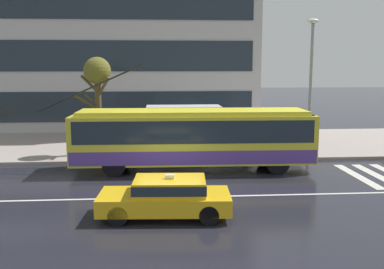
{
  "coord_description": "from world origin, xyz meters",
  "views": [
    {
      "loc": [
        -0.43,
        -16.99,
        4.84
      ],
      "look_at": [
        1.11,
        3.42,
        1.63
      ],
      "focal_mm": 41.14,
      "sensor_mm": 36.0,
      "label": 1
    }
  ],
  "objects_px": {
    "pedestrian_approaching_curb": "(246,122)",
    "pedestrian_waiting_by_pole": "(185,122)",
    "trolleybus": "(193,137)",
    "street_lamp": "(311,77)",
    "bus_shelter": "(183,118)",
    "pedestrian_walking_past": "(133,140)",
    "taxi_oncoming_near": "(167,196)",
    "pedestrian_at_shelter": "(111,125)",
    "street_tree_bare": "(97,77)"
  },
  "relations": [
    {
      "from": "pedestrian_waiting_by_pole",
      "to": "bus_shelter",
      "type": "bearing_deg",
      "value": -98.97
    },
    {
      "from": "pedestrian_approaching_curb",
      "to": "pedestrian_at_shelter",
      "type": "bearing_deg",
      "value": -174.61
    },
    {
      "from": "pedestrian_waiting_by_pole",
      "to": "street_lamp",
      "type": "height_order",
      "value": "street_lamp"
    },
    {
      "from": "pedestrian_approaching_curb",
      "to": "taxi_oncoming_near",
      "type": "bearing_deg",
      "value": -113.62
    },
    {
      "from": "taxi_oncoming_near",
      "to": "street_tree_bare",
      "type": "height_order",
      "value": "street_tree_bare"
    },
    {
      "from": "taxi_oncoming_near",
      "to": "street_tree_bare",
      "type": "xyz_separation_m",
      "value": [
        -3.45,
        9.98,
        3.53
      ]
    },
    {
      "from": "bus_shelter",
      "to": "street_lamp",
      "type": "relative_size",
      "value": 0.56
    },
    {
      "from": "street_tree_bare",
      "to": "taxi_oncoming_near",
      "type": "bearing_deg",
      "value": -70.95
    },
    {
      "from": "pedestrian_walking_past",
      "to": "taxi_oncoming_near",
      "type": "bearing_deg",
      "value": -79.61
    },
    {
      "from": "pedestrian_waiting_by_pole",
      "to": "street_lamp",
      "type": "relative_size",
      "value": 0.28
    },
    {
      "from": "taxi_oncoming_near",
      "to": "pedestrian_walking_past",
      "type": "height_order",
      "value": "pedestrian_walking_past"
    },
    {
      "from": "pedestrian_approaching_curb",
      "to": "pedestrian_waiting_by_pole",
      "type": "distance_m",
      "value": 3.47
    },
    {
      "from": "pedestrian_waiting_by_pole",
      "to": "street_lamp",
      "type": "bearing_deg",
      "value": -19.05
    },
    {
      "from": "bus_shelter",
      "to": "pedestrian_waiting_by_pole",
      "type": "relative_size",
      "value": 2.02
    },
    {
      "from": "pedestrian_waiting_by_pole",
      "to": "street_tree_bare",
      "type": "distance_m",
      "value": 5.38
    },
    {
      "from": "trolleybus",
      "to": "pedestrian_walking_past",
      "type": "bearing_deg",
      "value": 143.59
    },
    {
      "from": "pedestrian_walking_past",
      "to": "street_tree_bare",
      "type": "relative_size",
      "value": 0.31
    },
    {
      "from": "pedestrian_approaching_curb",
      "to": "pedestrian_waiting_by_pole",
      "type": "relative_size",
      "value": 1.01
    },
    {
      "from": "pedestrian_at_shelter",
      "to": "pedestrian_waiting_by_pole",
      "type": "bearing_deg",
      "value": 9.47
    },
    {
      "from": "street_tree_bare",
      "to": "pedestrian_waiting_by_pole",
      "type": "bearing_deg",
      "value": 9.25
    },
    {
      "from": "bus_shelter",
      "to": "pedestrian_at_shelter",
      "type": "xyz_separation_m",
      "value": [
        -3.94,
        0.24,
        -0.41
      ]
    },
    {
      "from": "trolleybus",
      "to": "street_lamp",
      "type": "relative_size",
      "value": 1.78
    },
    {
      "from": "bus_shelter",
      "to": "pedestrian_approaching_curb",
      "type": "height_order",
      "value": "bus_shelter"
    },
    {
      "from": "pedestrian_at_shelter",
      "to": "taxi_oncoming_near",
      "type": "bearing_deg",
      "value": -74.28
    },
    {
      "from": "pedestrian_walking_past",
      "to": "street_lamp",
      "type": "relative_size",
      "value": 0.23
    },
    {
      "from": "taxi_oncoming_near",
      "to": "bus_shelter",
      "type": "bearing_deg",
      "value": 83.6
    },
    {
      "from": "street_tree_bare",
      "to": "pedestrian_approaching_curb",
      "type": "bearing_deg",
      "value": 5.57
    },
    {
      "from": "pedestrian_walking_past",
      "to": "street_lamp",
      "type": "distance_m",
      "value": 9.73
    },
    {
      "from": "trolleybus",
      "to": "pedestrian_approaching_curb",
      "type": "xyz_separation_m",
      "value": [
        3.34,
        4.34,
        0.12
      ]
    },
    {
      "from": "pedestrian_at_shelter",
      "to": "pedestrian_approaching_curb",
      "type": "xyz_separation_m",
      "value": [
        7.55,
        0.71,
        0.02
      ]
    },
    {
      "from": "bus_shelter",
      "to": "street_tree_bare",
      "type": "relative_size",
      "value": 0.77
    },
    {
      "from": "bus_shelter",
      "to": "pedestrian_at_shelter",
      "type": "relative_size",
      "value": 2.05
    },
    {
      "from": "street_tree_bare",
      "to": "pedestrian_at_shelter",
      "type": "bearing_deg",
      "value": 7.79
    },
    {
      "from": "pedestrian_approaching_curb",
      "to": "street_tree_bare",
      "type": "relative_size",
      "value": 0.38
    },
    {
      "from": "pedestrian_at_shelter",
      "to": "bus_shelter",
      "type": "bearing_deg",
      "value": -3.52
    },
    {
      "from": "trolleybus",
      "to": "pedestrian_walking_past",
      "type": "relative_size",
      "value": 7.78
    },
    {
      "from": "trolleybus",
      "to": "pedestrian_approaching_curb",
      "type": "distance_m",
      "value": 5.48
    },
    {
      "from": "taxi_oncoming_near",
      "to": "bus_shelter",
      "type": "xyz_separation_m",
      "value": [
        1.1,
        9.83,
        1.37
      ]
    },
    {
      "from": "bus_shelter",
      "to": "pedestrian_walking_past",
      "type": "distance_m",
      "value": 3.1
    },
    {
      "from": "pedestrian_at_shelter",
      "to": "pedestrian_walking_past",
      "type": "height_order",
      "value": "pedestrian_at_shelter"
    },
    {
      "from": "pedestrian_approaching_curb",
      "to": "street_lamp",
      "type": "bearing_deg",
      "value": -37.57
    },
    {
      "from": "street_tree_bare",
      "to": "trolleybus",
      "type": "bearing_deg",
      "value": -36.35
    },
    {
      "from": "bus_shelter",
      "to": "pedestrian_waiting_by_pole",
      "type": "distance_m",
      "value": 1.0
    },
    {
      "from": "taxi_oncoming_near",
      "to": "pedestrian_waiting_by_pole",
      "type": "relative_size",
      "value": 2.21
    },
    {
      "from": "trolleybus",
      "to": "pedestrian_at_shelter",
      "type": "relative_size",
      "value": 6.51
    },
    {
      "from": "pedestrian_waiting_by_pole",
      "to": "street_lamp",
      "type": "xyz_separation_m",
      "value": [
        6.36,
        -2.2,
        2.56
      ]
    },
    {
      "from": "pedestrian_walking_past",
      "to": "pedestrian_waiting_by_pole",
      "type": "height_order",
      "value": "pedestrian_waiting_by_pole"
    },
    {
      "from": "taxi_oncoming_near",
      "to": "pedestrian_at_shelter",
      "type": "distance_m",
      "value": 10.5
    },
    {
      "from": "taxi_oncoming_near",
      "to": "pedestrian_waiting_by_pole",
      "type": "xyz_separation_m",
      "value": [
        1.25,
        10.75,
        1.03
      ]
    },
    {
      "from": "pedestrian_approaching_curb",
      "to": "pedestrian_walking_past",
      "type": "bearing_deg",
      "value": -161.02
    }
  ]
}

